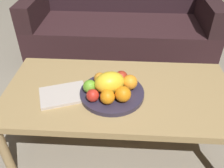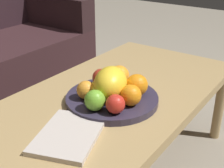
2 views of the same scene
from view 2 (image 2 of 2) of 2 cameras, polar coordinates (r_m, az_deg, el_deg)
coffee_table at (r=1.24m, az=-0.51°, el=-3.87°), size 1.29×0.64×0.43m
fruit_bowl at (r=1.17m, az=0.00°, el=-2.77°), size 0.35×0.35×0.03m
melon_large_front at (r=1.13m, az=-0.28°, el=0.19°), size 0.20×0.17×0.12m
orange_front at (r=1.09m, az=3.50°, el=-2.09°), size 0.08×0.08×0.08m
orange_left at (r=1.14m, az=-4.86°, el=-1.12°), size 0.07×0.07×0.07m
orange_right at (r=1.24m, az=1.32°, el=1.56°), size 0.08×0.08×0.08m
orange_back at (r=1.16m, az=4.62°, el=-0.20°), size 0.08×0.08×0.08m
apple_front at (r=1.06m, az=-3.20°, el=-3.03°), size 0.07×0.07×0.07m
apple_left at (r=1.04m, az=0.64°, el=-3.73°), size 0.07×0.07×0.07m
apple_right at (r=1.23m, az=-2.03°, el=1.19°), size 0.07×0.07×0.07m
banana_bunch at (r=1.18m, az=-2.53°, el=-0.49°), size 0.17×0.15×0.06m
magazine at (r=0.99m, az=-7.97°, el=-9.26°), size 0.30×0.25×0.02m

